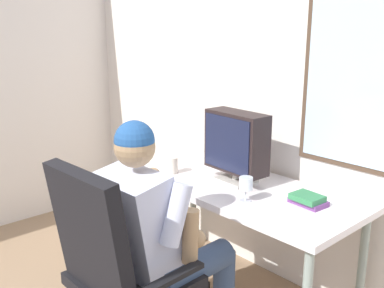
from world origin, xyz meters
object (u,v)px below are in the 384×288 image
object	(u,v)px
book_stack	(308,200)
coffee_mug	(172,165)
wine_glass	(246,185)
desk	(237,195)
crt_monitor	(236,143)
person_seated	(159,231)
office_chair	(113,261)

from	to	relation	value
book_stack	coffee_mug	distance (m)	0.90
wine_glass	book_stack	xyz separation A→B (m)	(0.25, 0.20, -0.06)
desk	crt_monitor	bearing A→B (deg)	148.14
desk	person_seated	world-z (taller)	person_seated
office_chair	person_seated	size ratio (longest dim) A/B	0.86
wine_glass	coffee_mug	size ratio (longest dim) A/B	1.31
person_seated	office_chair	bearing A→B (deg)	-87.82
coffee_mug	book_stack	bearing A→B (deg)	12.35
crt_monitor	coffee_mug	bearing A→B (deg)	-155.08
desk	coffee_mug	bearing A→B (deg)	-160.68
desk	coffee_mug	xyz separation A→B (m)	(-0.43, -0.15, 0.12)
book_stack	wine_glass	bearing A→B (deg)	-141.40
desk	crt_monitor	distance (m)	0.31
desk	office_chair	world-z (taller)	office_chair
book_stack	coffee_mug	xyz separation A→B (m)	(-0.88, -0.19, 0.02)
wine_glass	desk	bearing A→B (deg)	141.75
desk	person_seated	xyz separation A→B (m)	(0.04, -0.63, -0.02)
crt_monitor	wine_glass	size ratio (longest dim) A/B	3.16
wine_glass	coffee_mug	bearing A→B (deg)	179.09
book_stack	coffee_mug	world-z (taller)	coffee_mug
person_seated	crt_monitor	distance (m)	0.73
person_seated	wine_glass	xyz separation A→B (m)	(0.16, 0.47, 0.18)
crt_monitor	book_stack	bearing A→B (deg)	1.85
office_chair	coffee_mug	bearing A→B (deg)	122.29
wine_glass	book_stack	world-z (taller)	wine_glass
office_chair	book_stack	world-z (taller)	office_chair
crt_monitor	book_stack	distance (m)	0.54
person_seated	book_stack	distance (m)	0.80
person_seated	book_stack	xyz separation A→B (m)	(0.41, 0.67, 0.11)
desk	coffee_mug	size ratio (longest dim) A/B	14.35
crt_monitor	book_stack	xyz separation A→B (m)	(0.50, 0.02, -0.21)
person_seated	wine_glass	world-z (taller)	person_seated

